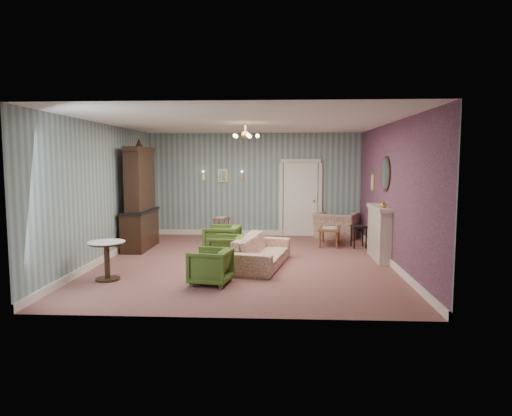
# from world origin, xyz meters

# --- Properties ---
(floor) EXTENTS (7.00, 7.00, 0.00)m
(floor) POSITION_xyz_m (0.00, 0.00, 0.00)
(floor) COLOR #83544C
(floor) RESTS_ON ground
(ceiling) EXTENTS (7.00, 7.00, 0.00)m
(ceiling) POSITION_xyz_m (0.00, 0.00, 2.90)
(ceiling) COLOR white
(ceiling) RESTS_ON ground
(wall_back) EXTENTS (6.00, 0.00, 6.00)m
(wall_back) POSITION_xyz_m (0.00, 3.50, 1.45)
(wall_back) COLOR slate
(wall_back) RESTS_ON ground
(wall_front) EXTENTS (6.00, 0.00, 6.00)m
(wall_front) POSITION_xyz_m (0.00, -3.50, 1.45)
(wall_front) COLOR slate
(wall_front) RESTS_ON ground
(wall_left) EXTENTS (0.00, 7.00, 7.00)m
(wall_left) POSITION_xyz_m (-3.00, 0.00, 1.45)
(wall_left) COLOR slate
(wall_left) RESTS_ON ground
(wall_right) EXTENTS (0.00, 7.00, 7.00)m
(wall_right) POSITION_xyz_m (3.00, 0.00, 1.45)
(wall_right) COLOR slate
(wall_right) RESTS_ON ground
(wall_right_floral) EXTENTS (0.00, 7.00, 7.00)m
(wall_right_floral) POSITION_xyz_m (2.98, 0.00, 1.45)
(wall_right_floral) COLOR #A7535F
(wall_right_floral) RESTS_ON ground
(door) EXTENTS (1.12, 0.12, 2.16)m
(door) POSITION_xyz_m (1.30, 3.46, 1.08)
(door) COLOR white
(door) RESTS_ON floor
(olive_chair_a) EXTENTS (0.73, 0.76, 0.68)m
(olive_chair_a) POSITION_xyz_m (-0.48, -1.79, 0.34)
(olive_chair_a) COLOR #435F21
(olive_chair_a) RESTS_ON floor
(olive_chair_b) EXTENTS (0.73, 0.77, 0.69)m
(olive_chair_b) POSITION_xyz_m (-0.33, -0.44, 0.35)
(olive_chair_b) COLOR #435F21
(olive_chair_b) RESTS_ON floor
(olive_chair_c) EXTENTS (0.77, 0.81, 0.75)m
(olive_chair_c) POSITION_xyz_m (-0.57, 0.59, 0.38)
(olive_chair_c) COLOR #435F21
(olive_chair_c) RESTS_ON floor
(sofa_chintz) EXTENTS (1.00, 2.18, 0.82)m
(sofa_chintz) POSITION_xyz_m (0.35, -0.39, 0.41)
(sofa_chintz) COLOR #94443B
(sofa_chintz) RESTS_ON floor
(wingback_chair) EXTENTS (1.28, 1.07, 0.96)m
(wingback_chair) POSITION_xyz_m (2.27, 3.08, 0.48)
(wingback_chair) COLOR #94443B
(wingback_chair) RESTS_ON floor
(dresser) EXTENTS (0.55, 1.56, 2.59)m
(dresser) POSITION_xyz_m (-2.65, 1.32, 1.30)
(dresser) COLOR black
(dresser) RESTS_ON floor
(fireplace) EXTENTS (0.30, 1.40, 1.16)m
(fireplace) POSITION_xyz_m (2.86, 0.40, 0.58)
(fireplace) COLOR beige
(fireplace) RESTS_ON floor
(mantel_vase) EXTENTS (0.15, 0.15, 0.15)m
(mantel_vase) POSITION_xyz_m (2.84, 0.00, 1.23)
(mantel_vase) COLOR gold
(mantel_vase) RESTS_ON fireplace
(oval_mirror) EXTENTS (0.04, 0.76, 0.84)m
(oval_mirror) POSITION_xyz_m (2.96, 0.40, 1.85)
(oval_mirror) COLOR white
(oval_mirror) RESTS_ON wall_right
(framed_print) EXTENTS (0.04, 0.34, 0.42)m
(framed_print) POSITION_xyz_m (2.97, 1.75, 1.60)
(framed_print) COLOR gold
(framed_print) RESTS_ON wall_right
(coffee_table) EXTENTS (0.66, 0.98, 0.46)m
(coffee_table) POSITION_xyz_m (1.97, 1.94, 0.23)
(coffee_table) COLOR brown
(coffee_table) RESTS_ON floor
(side_table_black) EXTENTS (0.40, 0.40, 0.54)m
(side_table_black) POSITION_xyz_m (2.65, 1.70, 0.27)
(side_table_black) COLOR black
(side_table_black) RESTS_ON floor
(pedestal_table) EXTENTS (0.78, 0.78, 0.70)m
(pedestal_table) POSITION_xyz_m (-2.35, -1.63, 0.35)
(pedestal_table) COLOR black
(pedestal_table) RESTS_ON floor
(nesting_table) EXTENTS (0.45, 0.53, 0.60)m
(nesting_table) POSITION_xyz_m (-0.88, 2.93, 0.30)
(nesting_table) COLOR brown
(nesting_table) RESTS_ON floor
(gilt_mirror_back) EXTENTS (0.28, 0.06, 0.36)m
(gilt_mirror_back) POSITION_xyz_m (-0.90, 3.46, 1.70)
(gilt_mirror_back) COLOR gold
(gilt_mirror_back) RESTS_ON wall_back
(sconce_left) EXTENTS (0.16, 0.12, 0.30)m
(sconce_left) POSITION_xyz_m (-1.45, 3.44, 1.70)
(sconce_left) COLOR gold
(sconce_left) RESTS_ON wall_back
(sconce_right) EXTENTS (0.16, 0.12, 0.30)m
(sconce_right) POSITION_xyz_m (-0.35, 3.44, 1.70)
(sconce_right) COLOR gold
(sconce_right) RESTS_ON wall_back
(chandelier) EXTENTS (0.56, 0.56, 0.36)m
(chandelier) POSITION_xyz_m (0.00, 0.00, 2.63)
(chandelier) COLOR gold
(chandelier) RESTS_ON ceiling
(burgundy_cushion) EXTENTS (0.41, 0.28, 0.39)m
(burgundy_cushion) POSITION_xyz_m (2.22, 2.93, 0.48)
(burgundy_cushion) COLOR maroon
(burgundy_cushion) RESTS_ON wingback_chair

